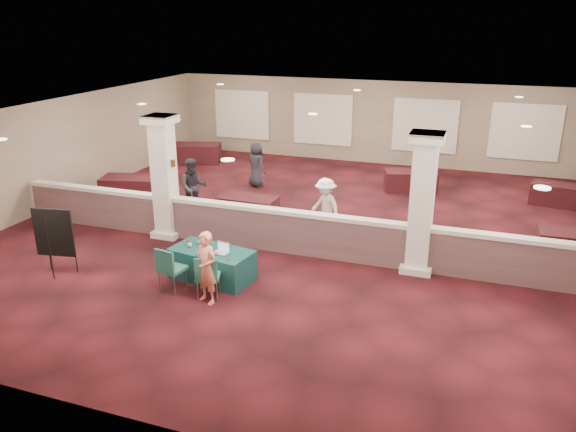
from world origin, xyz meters
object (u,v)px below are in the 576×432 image
(far_table_back_center, at_px, (411,181))
(attendee_c, at_px, (427,160))
(conf_chair_main, at_px, (207,274))
(easel_board, at_px, (54,233))
(far_table_front_center, at_px, (248,208))
(conf_chair_side, at_px, (169,266))
(far_table_back_left, at_px, (197,153))
(attendee_a, at_px, (194,187))
(attendee_b, at_px, (325,207))
(far_table_front_left, at_px, (133,188))
(woman, at_px, (206,268))
(far_table_back_right, at_px, (559,195))
(near_table, at_px, (212,264))
(attendee_d, at_px, (256,164))

(far_table_back_center, relative_size, attendee_c, 1.09)
(conf_chair_main, bearing_deg, easel_board, 162.84)
(easel_board, relative_size, far_table_front_center, 0.94)
(conf_chair_side, xyz_separation_m, far_table_back_left, (-4.72, 10.00, -0.21))
(far_table_back_center, xyz_separation_m, attendee_a, (-5.62, -4.49, 0.50))
(conf_chair_side, relative_size, attendee_b, 0.64)
(far_table_back_center, height_order, attendee_a, attendee_a)
(conf_chair_main, distance_m, far_table_front_left, 7.34)
(far_table_back_center, bearing_deg, conf_chair_main, -107.70)
(far_table_back_left, xyz_separation_m, attendee_a, (2.88, -5.50, 0.47))
(attendee_c, bearing_deg, conf_chair_main, -149.18)
(conf_chair_main, height_order, far_table_back_left, conf_chair_main)
(easel_board, relative_size, woman, 1.03)
(easel_board, bearing_deg, far_table_back_right, 29.42)
(conf_chair_main, xyz_separation_m, far_table_front_left, (-5.25, 5.12, -0.19))
(conf_chair_main, relative_size, attendee_b, 0.62)
(conf_chair_side, relative_size, far_table_front_center, 0.59)
(conf_chair_main, relative_size, far_table_front_left, 0.51)
(near_table, distance_m, far_table_back_left, 10.57)
(conf_chair_side, bearing_deg, near_table, 65.75)
(far_table_front_center, bearing_deg, easel_board, -118.64)
(conf_chair_side, relative_size, easel_board, 0.63)
(attendee_b, height_order, attendee_c, attendee_c)
(woman, height_order, far_table_back_center, woman)
(easel_board, height_order, woman, easel_board)
(far_table_back_left, bearing_deg, easel_board, -79.30)
(attendee_d, bearing_deg, attendee_a, 110.45)
(near_table, bearing_deg, easel_board, -154.93)
(far_table_front_left, height_order, attendee_d, attendee_d)
(near_table, height_order, easel_board, easel_board)
(near_table, xyz_separation_m, easel_board, (-3.37, -0.95, 0.65))
(attendee_d, bearing_deg, near_table, 135.19)
(near_table, distance_m, easel_board, 3.56)
(attendee_b, bearing_deg, far_table_front_center, -154.93)
(far_table_back_left, height_order, far_table_back_right, far_table_back_left)
(conf_chair_side, height_order, far_table_back_right, conf_chair_side)
(near_table, bearing_deg, woman, -59.56)
(far_table_back_right, distance_m, attendee_b, 7.74)
(woman, relative_size, far_table_front_left, 0.81)
(far_table_back_left, relative_size, attendee_a, 1.09)
(woman, xyz_separation_m, attendee_d, (-2.20, 7.94, 0.00))
(near_table, xyz_separation_m, attendee_c, (3.59, 9.45, 0.42))
(woman, xyz_separation_m, far_table_back_right, (7.34, 9.16, -0.43))
(far_table_front_center, distance_m, far_table_back_left, 7.00)
(attendee_b, bearing_deg, far_table_back_right, 70.89)
(attendee_c, bearing_deg, far_table_front_center, -169.40)
(far_table_back_left, bearing_deg, near_table, -60.02)
(far_table_front_center, height_order, attendee_c, attendee_c)
(woman, bearing_deg, far_table_front_left, 155.89)
(woman, height_order, attendee_c, attendee_c)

